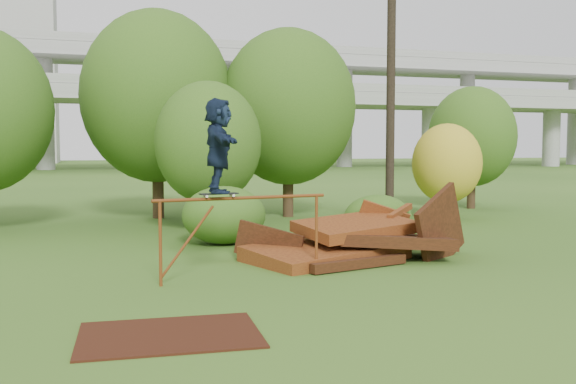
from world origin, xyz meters
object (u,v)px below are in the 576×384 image
object	(u,v)px
scrap_pile	(354,242)
skater	(219,146)
flat_plate	(170,335)
utility_pole	(391,84)

from	to	relation	value
scrap_pile	skater	bearing A→B (deg)	-156.98
scrap_pile	flat_plate	world-z (taller)	scrap_pile
flat_plate	skater	bearing A→B (deg)	67.79
flat_plate	utility_pole	xyz separation A→B (m)	(8.51, 10.58, 4.57)
scrap_pile	flat_plate	xyz separation A→B (m)	(-4.71, -4.71, -0.37)
skater	flat_plate	size ratio (longest dim) A/B	0.74
scrap_pile	skater	size ratio (longest dim) A/B	3.11
skater	utility_pole	distance (m)	10.43
skater	utility_pole	world-z (taller)	utility_pole
flat_plate	utility_pole	bearing A→B (deg)	51.18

